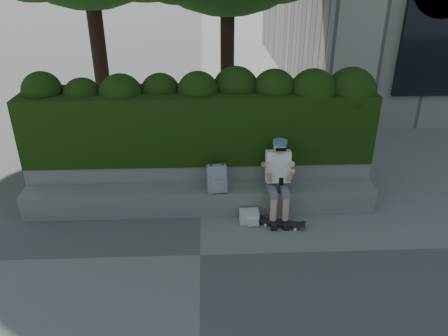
{
  "coord_description": "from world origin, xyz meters",
  "views": [
    {
      "loc": [
        0.13,
        -5.28,
        4.06
      ],
      "look_at": [
        0.4,
        1.0,
        0.95
      ],
      "focal_mm": 35.0,
      "sensor_mm": 36.0,
      "label": 1
    }
  ],
  "objects_px": {
    "backpack_ground": "(249,216)",
    "skateboard": "(281,223)",
    "person": "(278,176)",
    "backpack_plaid": "(217,179)"
  },
  "relations": [
    {
      "from": "skateboard",
      "to": "backpack_ground",
      "type": "xyz_separation_m",
      "value": [
        -0.52,
        0.15,
        0.04
      ]
    },
    {
      "from": "backpack_ground",
      "to": "person",
      "type": "bearing_deg",
      "value": 21.1
    },
    {
      "from": "person",
      "to": "backpack_plaid",
      "type": "relative_size",
      "value": 2.96
    },
    {
      "from": "person",
      "to": "backpack_plaid",
      "type": "bearing_deg",
      "value": 175.4
    },
    {
      "from": "skateboard",
      "to": "backpack_ground",
      "type": "height_order",
      "value": "backpack_ground"
    },
    {
      "from": "person",
      "to": "skateboard",
      "type": "bearing_deg",
      "value": -84.76
    },
    {
      "from": "skateboard",
      "to": "backpack_ground",
      "type": "relative_size",
      "value": 2.28
    },
    {
      "from": "backpack_ground",
      "to": "skateboard",
      "type": "bearing_deg",
      "value": -16.87
    },
    {
      "from": "skateboard",
      "to": "backpack_plaid",
      "type": "height_order",
      "value": "backpack_plaid"
    },
    {
      "from": "skateboard",
      "to": "person",
      "type": "bearing_deg",
      "value": 112.56
    }
  ]
}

